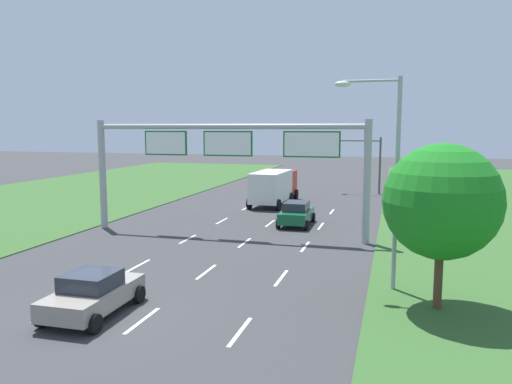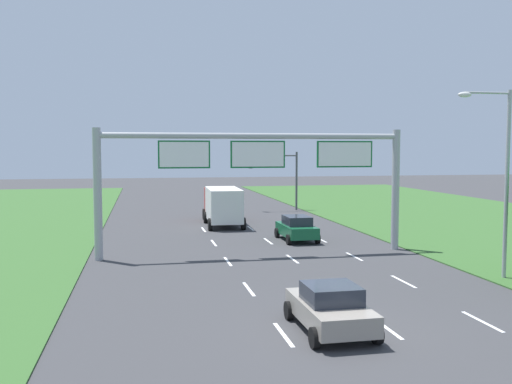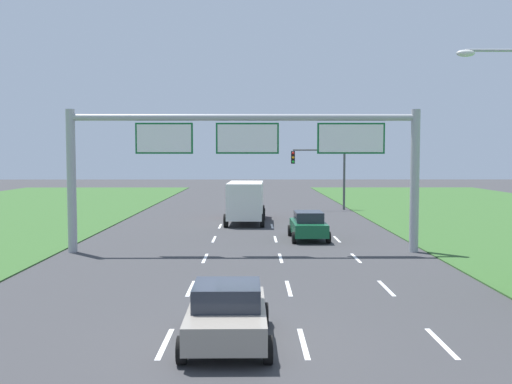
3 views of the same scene
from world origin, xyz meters
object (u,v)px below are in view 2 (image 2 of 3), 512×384
car_lead_silver (330,308)px  sign_gantry (258,166)px  box_truck (222,204)px  traffic_light_mast (277,170)px  car_near_red (297,228)px  street_lamp (500,167)px

car_lead_silver → sign_gantry: (0.40, 13.65, 4.19)m
box_truck → traffic_light_mast: size_ratio=1.40×
car_near_red → street_lamp: size_ratio=0.48×
traffic_light_mast → street_lamp: 30.24m
sign_gantry → street_lamp: bearing=-40.8°
car_lead_silver → box_truck: 26.51m
car_near_red → traffic_light_mast: traffic_light_mast is taller
car_near_red → sign_gantry: size_ratio=0.24×
box_truck → sign_gantry: bearing=-87.1°
car_near_red → sign_gantry: sign_gantry is taller
box_truck → traffic_light_mast: traffic_light_mast is taller
car_lead_silver → sign_gantry: sign_gantry is taller
traffic_light_mast → sign_gantry: bearing=-106.0°
car_near_red → box_truck: (-3.63, 8.64, 0.79)m
car_near_red → box_truck: size_ratio=0.52×
car_near_red → street_lamp: bearing=-64.8°
box_truck → street_lamp: (9.61, -20.92, 3.47)m
car_lead_silver → sign_gantry: size_ratio=0.23×
car_near_red → street_lamp: 14.31m
street_lamp → box_truck: bearing=114.7°
box_truck → sign_gantry: sign_gantry is taller
car_lead_silver → box_truck: box_truck is taller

